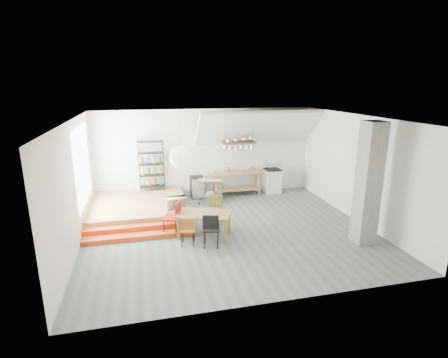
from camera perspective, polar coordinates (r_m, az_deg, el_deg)
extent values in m
plane|color=#566163|center=(10.14, 0.80, -8.41)|extent=(8.00, 8.00, 0.00)
cube|color=silver|center=(12.94, -2.97, 4.28)|extent=(8.00, 0.04, 3.20)
cube|color=silver|center=(9.48, -23.30, -1.12)|extent=(0.04, 7.00, 3.20)
cube|color=silver|center=(11.24, 21.02, 1.56)|extent=(0.04, 7.00, 3.20)
cube|color=white|center=(9.31, 0.88, 9.91)|extent=(8.00, 7.00, 0.02)
cube|color=white|center=(12.66, 5.59, 8.34)|extent=(4.40, 1.44, 1.32)
cube|color=white|center=(10.87, -22.06, 2.09)|extent=(0.02, 2.50, 2.20)
cube|color=olive|center=(11.66, -13.71, -4.56)|extent=(3.00, 3.00, 0.40)
cube|color=#CD4818|center=(9.90, -13.63, -9.06)|extent=(3.00, 0.35, 0.13)
cube|color=#CD4818|center=(10.19, -13.66, -7.92)|extent=(3.00, 0.35, 0.27)
cube|color=slate|center=(9.67, 22.50, -0.74)|extent=(0.50, 0.50, 3.20)
cube|color=olive|center=(13.00, 2.12, 1.09)|extent=(1.80, 0.60, 0.06)
cube|color=olive|center=(13.17, 2.10, -1.56)|extent=(1.70, 0.55, 0.04)
cube|color=olive|center=(13.56, 5.20, -0.33)|extent=(0.06, 0.06, 0.86)
cube|color=olive|center=(13.14, -1.60, -0.78)|extent=(0.06, 0.06, 0.86)
cube|color=olive|center=(13.16, 5.80, -0.84)|extent=(0.06, 0.06, 0.86)
cube|color=olive|center=(12.73, -1.19, -1.32)|extent=(0.06, 0.06, 0.86)
cube|color=white|center=(13.54, 7.82, -0.34)|extent=(0.60, 0.60, 0.90)
cube|color=black|center=(13.43, 7.90, 1.59)|extent=(0.58, 0.58, 0.03)
cube|color=white|center=(13.65, 7.50, 2.40)|extent=(0.60, 0.05, 0.25)
cylinder|color=black|center=(13.60, 8.24, 1.86)|extent=(0.18, 0.18, 0.02)
cylinder|color=black|center=(13.50, 7.13, 1.80)|extent=(0.18, 0.18, 0.02)
cylinder|color=black|center=(13.34, 8.68, 1.59)|extent=(0.18, 0.18, 0.02)
cylinder|color=black|center=(13.24, 7.55, 1.52)|extent=(0.18, 0.18, 0.02)
cube|color=#432E1B|center=(12.57, 2.42, 6.05)|extent=(1.20, 0.50, 0.05)
cylinder|color=black|center=(12.37, 0.19, 8.59)|extent=(0.02, 0.02, 1.15)
cylinder|color=black|center=(12.64, 4.66, 8.69)|extent=(0.02, 0.02, 1.15)
cylinder|color=silver|center=(12.42, 0.25, 5.29)|extent=(0.16, 0.16, 0.12)
cylinder|color=silver|center=(12.48, 1.14, 5.24)|extent=(0.20, 0.20, 0.16)
cylinder|color=silver|center=(12.53, 2.03, 5.18)|extent=(0.16, 0.16, 0.20)
cylinder|color=silver|center=(12.58, 2.92, 5.40)|extent=(0.20, 0.20, 0.12)
cylinder|color=silver|center=(12.64, 3.79, 5.34)|extent=(0.16, 0.16, 0.16)
cylinder|color=silver|center=(12.70, 4.65, 5.28)|extent=(0.20, 0.20, 0.20)
cylinder|color=black|center=(12.70, -9.89, 2.47)|extent=(0.02, 0.02, 1.80)
cylinder|color=black|center=(12.68, -13.68, 2.24)|extent=(0.02, 0.02, 1.80)
cylinder|color=black|center=(12.35, -9.78, 2.11)|extent=(0.02, 0.02, 1.80)
cylinder|color=black|center=(12.33, -13.67, 1.87)|extent=(0.02, 0.02, 1.80)
cube|color=black|center=(12.69, -11.57, -1.12)|extent=(0.88, 0.38, 0.02)
cube|color=black|center=(12.59, -11.67, 0.63)|extent=(0.88, 0.38, 0.02)
cube|color=black|center=(12.50, -11.77, 2.40)|extent=(0.88, 0.38, 0.02)
cube|color=black|center=(12.41, -11.87, 4.20)|extent=(0.88, 0.38, 0.02)
cube|color=black|center=(12.34, -11.97, 6.02)|extent=(0.88, 0.38, 0.03)
cylinder|color=#378B3C|center=(12.66, -11.60, -0.51)|extent=(0.07, 0.07, 0.24)
cylinder|color=olive|center=(12.55, -11.70, 1.25)|extent=(0.07, 0.07, 0.24)
cylinder|color=maroon|center=(12.47, -11.80, 3.03)|extent=(0.07, 0.07, 0.24)
cube|color=olive|center=(10.40, -7.74, -4.66)|extent=(0.60, 0.40, 0.03)
cylinder|color=black|center=(10.61, -6.36, -4.67)|extent=(0.02, 0.02, 0.13)
cylinder|color=black|center=(10.57, -9.28, -4.87)|extent=(0.02, 0.02, 0.13)
cylinder|color=black|center=(10.30, -6.12, -5.30)|extent=(0.02, 0.02, 0.13)
cylinder|color=black|center=(10.25, -9.13, -5.51)|extent=(0.02, 0.02, 0.13)
sphere|color=white|center=(9.26, -7.07, 3.50)|extent=(0.60, 0.60, 0.60)
cube|color=olive|center=(9.56, -3.29, -5.74)|extent=(1.61, 1.28, 0.05)
cube|color=olive|center=(9.89, 0.80, -7.09)|extent=(0.08, 0.08, 0.62)
cube|color=olive|center=(10.14, -6.40, -6.61)|extent=(0.08, 0.08, 0.62)
cube|color=olive|center=(9.28, 0.20, -8.66)|extent=(0.08, 0.08, 0.62)
cube|color=olive|center=(9.54, -7.47, -8.09)|extent=(0.08, 0.08, 0.62)
cube|color=#A8641C|center=(9.20, -5.94, -8.26)|extent=(0.43, 0.43, 0.04)
cube|color=#A8641C|center=(8.96, -6.06, -7.34)|extent=(0.35, 0.11, 0.32)
cylinder|color=black|center=(9.17, -6.90, -9.82)|extent=(0.03, 0.03, 0.40)
cylinder|color=black|center=(9.15, -5.05, -9.84)|extent=(0.03, 0.03, 0.40)
cylinder|color=black|center=(9.44, -6.72, -9.06)|extent=(0.03, 0.03, 0.40)
cylinder|color=black|center=(9.41, -4.93, -9.08)|extent=(0.03, 0.03, 0.40)
cube|color=black|center=(9.05, -2.11, -8.17)|extent=(0.52, 0.52, 0.04)
cube|color=black|center=(8.77, -2.20, -7.08)|extent=(0.40, 0.14, 0.37)
cylinder|color=black|center=(9.00, -3.25, -10.01)|extent=(0.03, 0.03, 0.47)
cylinder|color=black|center=(8.99, -1.06, -10.04)|extent=(0.03, 0.03, 0.47)
cylinder|color=black|center=(9.31, -3.10, -9.11)|extent=(0.03, 0.03, 0.47)
cylinder|color=black|center=(9.29, -0.99, -9.14)|extent=(0.03, 0.03, 0.47)
cube|color=brown|center=(10.11, -1.59, -5.45)|extent=(0.58, 0.58, 0.04)
cube|color=brown|center=(10.20, -1.36, -3.62)|extent=(0.40, 0.21, 0.38)
cylinder|color=black|center=(10.33, -0.41, -6.49)|extent=(0.03, 0.03, 0.48)
cylinder|color=black|center=(10.40, -2.32, -6.34)|extent=(0.03, 0.03, 0.48)
cylinder|color=black|center=(10.01, -0.81, -7.22)|extent=(0.03, 0.03, 0.48)
cylinder|color=black|center=(10.08, -2.78, -7.07)|extent=(0.03, 0.03, 0.48)
cube|color=#A81A18|center=(9.85, -8.59, -6.29)|extent=(0.55, 0.55, 0.04)
cube|color=#A81A18|center=(9.71, -7.57, -4.91)|extent=(0.19, 0.39, 0.37)
cylinder|color=black|center=(9.75, -7.85, -8.06)|extent=(0.03, 0.03, 0.47)
cylinder|color=black|center=(10.05, -7.32, -7.30)|extent=(0.03, 0.03, 0.47)
cylinder|color=black|center=(9.85, -9.78, -7.91)|extent=(0.03, 0.03, 0.47)
cylinder|color=black|center=(10.14, -9.19, -7.16)|extent=(0.03, 0.03, 0.47)
cube|color=silver|center=(12.18, -2.31, -0.24)|extent=(0.90, 0.61, 0.04)
cube|color=silver|center=(12.33, -2.28, -2.63)|extent=(0.90, 0.61, 0.03)
cylinder|color=silver|center=(12.49, -0.51, -1.72)|extent=(0.03, 0.03, 0.79)
sphere|color=black|center=(12.61, -0.51, -3.36)|extent=(0.07, 0.07, 0.07)
cylinder|color=silver|center=(12.49, -4.06, -1.75)|extent=(0.03, 0.03, 0.79)
sphere|color=black|center=(12.61, -4.03, -3.39)|extent=(0.07, 0.07, 0.07)
cylinder|color=silver|center=(12.10, -0.46, -2.29)|extent=(0.03, 0.03, 0.79)
sphere|color=black|center=(12.22, -0.46, -3.97)|extent=(0.07, 0.07, 0.07)
cylinder|color=silver|center=(12.11, -4.12, -2.32)|extent=(0.03, 0.03, 0.79)
sphere|color=black|center=(12.23, -4.09, -4.00)|extent=(0.07, 0.07, 0.07)
cube|color=black|center=(12.87, -4.40, -1.31)|extent=(0.47, 0.47, 0.80)
imported|color=beige|center=(10.34, -7.77, -3.78)|extent=(0.57, 0.39, 0.31)
imported|color=silver|center=(13.01, 3.20, 1.34)|extent=(0.27, 0.27, 0.05)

